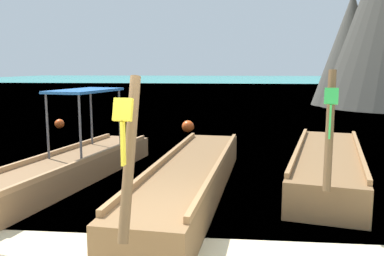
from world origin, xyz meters
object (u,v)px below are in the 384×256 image
object	(u,v)px
longtail_boat_yellow_ribbon	(191,179)
longtail_boat_green_ribbon	(327,165)
longtail_boat_turquoise_ribbon	(69,167)
mooring_buoy_near	(60,124)
mooring_buoy_far	(188,127)

from	to	relation	value
longtail_boat_yellow_ribbon	longtail_boat_green_ribbon	bearing A→B (deg)	25.66
longtail_boat_turquoise_ribbon	mooring_buoy_near	world-z (taller)	longtail_boat_turquoise_ribbon
longtail_boat_green_ribbon	mooring_buoy_near	distance (m)	11.47
mooring_buoy_near	mooring_buoy_far	world-z (taller)	mooring_buoy_far
longtail_boat_green_ribbon	mooring_buoy_far	xyz separation A→B (m)	(-3.82, 6.28, -0.10)
longtail_boat_turquoise_ribbon	longtail_boat_green_ribbon	bearing A→B (deg)	6.94
mooring_buoy_near	longtail_boat_turquoise_ribbon	bearing A→B (deg)	-64.89
longtail_boat_green_ribbon	mooring_buoy_far	world-z (taller)	longtail_boat_green_ribbon
longtail_boat_yellow_ribbon	mooring_buoy_near	size ratio (longest dim) A/B	18.22
longtail_boat_yellow_ribbon	mooring_buoy_near	world-z (taller)	longtail_boat_yellow_ribbon
longtail_boat_yellow_ribbon	mooring_buoy_far	xyz separation A→B (m)	(-0.90, 7.69, -0.09)
longtail_boat_yellow_ribbon	mooring_buoy_far	distance (m)	7.74
longtail_boat_yellow_ribbon	mooring_buoy_far	bearing A→B (deg)	96.64
mooring_buoy_near	mooring_buoy_far	size ratio (longest dim) A/B	0.82
longtail_boat_green_ribbon	longtail_boat_yellow_ribbon	bearing A→B (deg)	-154.34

